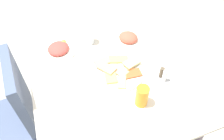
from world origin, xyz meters
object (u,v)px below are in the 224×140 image
(fork, at_px, (109,107))
(dining_chair, at_px, (11,114))
(pide_platter, at_px, (117,71))
(condiment_caddy, at_px, (163,77))
(soda_can, at_px, (142,96))
(dining_table, at_px, (109,83))
(drinking_glass, at_px, (89,37))
(salad_plate_rice, at_px, (128,38))
(spoon, at_px, (102,109))
(paper_napkin, at_px, (106,108))
(salad_plate_greens, at_px, (59,49))

(fork, bearing_deg, dining_chair, 49.91)
(pide_platter, bearing_deg, condiment_caddy, -123.58)
(pide_platter, distance_m, soda_can, 0.26)
(dining_table, bearing_deg, drinking_glass, 4.67)
(salad_plate_rice, height_order, drinking_glass, drinking_glass)
(dining_table, height_order, pide_platter, pide_platter)
(salad_plate_rice, height_order, spoon, salad_plate_rice)
(paper_napkin, bearing_deg, salad_plate_rice, -34.69)
(salad_plate_rice, relative_size, condiment_caddy, 2.10)
(salad_plate_greens, relative_size, drinking_glass, 2.29)
(paper_napkin, distance_m, spoon, 0.02)
(dining_chair, bearing_deg, paper_napkin, -120.72)
(salad_plate_greens, height_order, paper_napkin, salad_plate_greens)
(pide_platter, bearing_deg, salad_plate_rice, -35.08)
(salad_plate_greens, relative_size, fork, 1.17)
(fork, bearing_deg, salad_plate_rice, -43.40)
(dining_table, distance_m, paper_napkin, 0.26)
(salad_plate_greens, relative_size, paper_napkin, 1.50)
(dining_table, xyz_separation_m, dining_chair, (0.10, 0.63, -0.16))
(dining_chair, xyz_separation_m, soda_can, (-0.35, -0.72, 0.31))
(pide_platter, xyz_separation_m, soda_can, (-0.25, -0.04, 0.05))
(drinking_glass, bearing_deg, pide_platter, -165.93)
(spoon, bearing_deg, condiment_caddy, -94.46)
(dining_chair, xyz_separation_m, condiment_caddy, (-0.25, -0.91, 0.27))
(pide_platter, bearing_deg, paper_napkin, 145.77)
(soda_can, bearing_deg, salad_plate_rice, -15.94)
(soda_can, height_order, drinking_glass, soda_can)
(drinking_glass, bearing_deg, condiment_caddy, -147.57)
(dining_table, relative_size, spoon, 5.66)
(dining_chair, distance_m, salad_plate_greens, 0.52)
(drinking_glass, distance_m, fork, 0.56)
(fork, bearing_deg, condiment_caddy, -88.36)
(soda_can, relative_size, spoon, 0.67)
(paper_napkin, bearing_deg, dining_table, -22.82)
(salad_plate_rice, height_order, paper_napkin, salad_plate_rice)
(salad_plate_greens, distance_m, salad_plate_rice, 0.48)
(dining_table, distance_m, drinking_glass, 0.36)
(salad_plate_greens, bearing_deg, fork, -162.82)
(dining_chair, relative_size, pide_platter, 2.81)
(salad_plate_greens, distance_m, soda_can, 0.66)
(salad_plate_greens, height_order, drinking_glass, drinking_glass)
(paper_napkin, bearing_deg, spoon, 90.00)
(dining_table, bearing_deg, condiment_caddy, -118.27)
(dining_table, height_order, paper_napkin, paper_napkin)
(condiment_caddy, bearing_deg, salad_plate_rice, 5.75)
(drinking_glass, bearing_deg, salad_plate_greens, 95.58)
(salad_plate_greens, distance_m, spoon, 0.55)
(fork, bearing_deg, salad_plate_greens, 6.99)
(soda_can, distance_m, paper_napkin, 0.20)
(pide_platter, xyz_separation_m, condiment_caddy, (-0.15, -0.22, 0.02))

